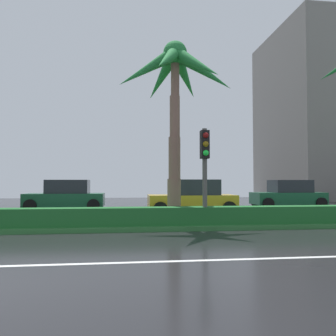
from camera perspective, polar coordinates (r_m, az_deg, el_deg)
The scene contains 8 objects.
ground_plane at distance 14.30m, azimuth -20.01°, elevation -8.84°, with size 90.00×42.00×0.10m, color black.
median_strip at distance 13.32m, azimuth -20.98°, elevation -8.78°, with size 85.50×4.00×0.15m, color #2D6B33.
median_hedge at distance 11.94m, azimuth -22.58°, elevation -7.71°, with size 76.50×0.70×0.60m.
palm_tree_centre_left at distance 13.22m, azimuth 1.38°, elevation 14.36°, with size 4.57×4.50×6.79m.
traffic_signal_median_right at distance 11.62m, azimuth 6.20°, elevation 1.63°, with size 0.28×0.43×3.28m.
car_in_traffic_leading at distance 20.00m, azimuth -16.75°, elevation -4.48°, with size 4.30×2.02×1.72m.
car_in_traffic_second at distance 16.98m, azimuth 4.15°, elevation -4.97°, with size 4.30×2.02×1.72m.
car_in_traffic_third at distance 22.17m, azimuth 19.56°, elevation -4.22°, with size 4.30×2.02×1.72m.
Camera 1 is at (3.16, -4.85, 1.60)m, focal length 36.32 mm.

